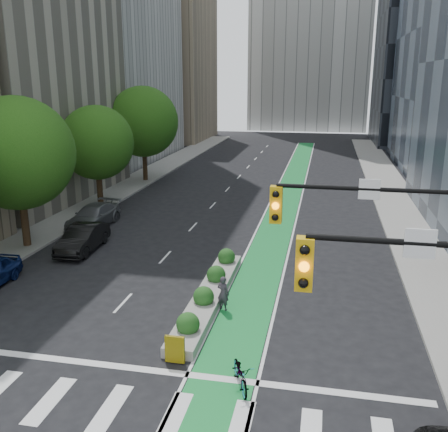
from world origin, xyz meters
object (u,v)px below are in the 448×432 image
at_px(bicycle, 241,374).
at_px(cyclist, 223,293).
at_px(median_planter, 209,293).
at_px(parked_car_left_mid, 83,238).
at_px(parked_car_left_far, 93,216).

distance_m(bicycle, cyclist, 5.62).
distance_m(median_planter, parked_car_left_mid, 10.07).
bearing_deg(median_planter, bicycle, -67.98).
height_order(median_planter, parked_car_left_far, parked_car_left_far).
bearing_deg(parked_car_left_far, cyclist, -39.80).
height_order(cyclist, parked_car_left_far, cyclist).
bearing_deg(cyclist, bicycle, 128.37).
xyz_separation_m(median_planter, parked_car_left_far, (-10.28, 9.75, 0.36)).
xyz_separation_m(bicycle, cyclist, (-1.68, 5.36, 0.29)).
bearing_deg(parked_car_left_far, parked_car_left_mid, -67.34).
distance_m(cyclist, parked_car_left_mid, 11.15).
bearing_deg(cyclist, median_planter, -23.35).
relative_size(median_planter, bicycle, 5.61).
bearing_deg(parked_car_left_mid, median_planter, -33.18).
xyz_separation_m(median_planter, cyclist, (0.80, -0.78, 0.40)).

